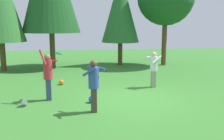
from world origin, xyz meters
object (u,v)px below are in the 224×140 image
object	(u,v)px
frisbee	(58,54)
person_bystander	(154,66)
tree_center	(120,9)
person_catcher	(94,82)
ball_white	(24,103)
person_thrower	(48,73)
ball_blue	(92,99)
ball_orange	(61,82)

from	to	relation	value
frisbee	person_bystander	bearing A→B (deg)	25.50
person_bystander	tree_center	bearing A→B (deg)	-112.05
person_catcher	ball_white	bearing A→B (deg)	19.44
person_thrower	person_catcher	size ratio (longest dim) A/B	1.13
ball_blue	person_bystander	bearing A→B (deg)	33.94
person_thrower	ball_orange	bearing A→B (deg)	131.51
ball_orange	tree_center	xyz separation A→B (m)	(3.83, 5.81, 3.85)
person_thrower	frisbee	distance (m)	1.03
ball_white	tree_center	world-z (taller)	tree_center
ball_white	person_thrower	bearing A→B (deg)	34.80
ball_blue	tree_center	distance (m)	9.95
person_thrower	ball_white	size ratio (longest dim) A/B	9.64
person_thrower	frisbee	size ratio (longest dim) A/B	5.25
person_bystander	ball_orange	bearing A→B (deg)	-39.24
frisbee	tree_center	xyz separation A→B (m)	(3.68, 8.80, 2.14)
person_bystander	ball_blue	xyz separation A→B (m)	(-2.93, -1.97, -0.84)
frisbee	ball_blue	world-z (taller)	frisbee
ball_blue	ball_orange	world-z (taller)	ball_blue
person_bystander	ball_white	world-z (taller)	person_bystander
frisbee	person_thrower	bearing A→B (deg)	131.59
tree_center	person_thrower	bearing A→B (deg)	-116.49
frisbee	ball_blue	bearing A→B (deg)	-1.08
person_catcher	person_bystander	world-z (taller)	person_catcher
person_bystander	tree_center	size ratio (longest dim) A/B	0.26
person_thrower	ball_white	distance (m)	1.37
ball_orange	frisbee	bearing A→B (deg)	-87.08
person_bystander	ball_white	size ratio (longest dim) A/B	8.08
ball_blue	tree_center	xyz separation A→B (m)	(2.52, 8.82, 3.84)
ball_white	tree_center	distance (m)	10.85
frisbee	ball_blue	distance (m)	2.06
ball_orange	ball_blue	bearing A→B (deg)	-66.46
person_thrower	person_catcher	xyz separation A→B (m)	(1.62, -1.55, -0.03)
ball_white	ball_orange	distance (m)	3.23
person_thrower	ball_blue	distance (m)	1.93
ball_white	ball_blue	world-z (taller)	ball_blue
person_catcher	frisbee	world-z (taller)	frisbee
frisbee	ball_white	bearing A→B (deg)	-177.76
person_catcher	ball_orange	size ratio (longest dim) A/B	7.02
person_thrower	person_bystander	distance (m)	4.77
person_bystander	frisbee	xyz separation A→B (m)	(-4.09, -1.95, 0.87)
person_catcher	ball_white	distance (m)	2.78
ball_white	person_bystander	bearing A→B (deg)	20.51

